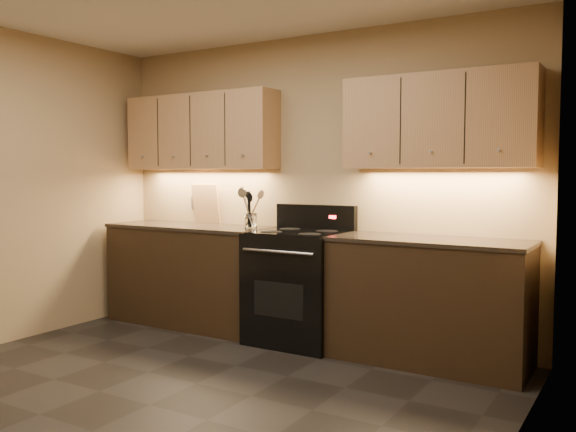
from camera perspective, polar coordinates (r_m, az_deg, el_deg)
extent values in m
plane|color=black|center=(3.98, -12.82, -16.85)|extent=(4.00, 4.00, 0.00)
cube|color=#9D835C|center=(5.34, 2.08, 2.82)|extent=(4.00, 0.04, 2.60)
cube|color=#9D835C|center=(2.73, 18.48, 1.50)|extent=(0.04, 4.00, 2.60)
cube|color=black|center=(5.80, -8.99, -5.57)|extent=(1.60, 0.60, 0.90)
cube|color=#352A21|center=(5.74, -9.05, -0.99)|extent=(1.62, 0.62, 0.03)
cube|color=black|center=(4.68, 13.04, -7.92)|extent=(1.44, 0.60, 0.90)
cube|color=#352A21|center=(4.61, 13.13, -2.26)|extent=(1.46, 0.62, 0.03)
cube|color=black|center=(5.10, 1.05, -6.72)|extent=(0.76, 0.65, 0.92)
cube|color=black|center=(5.04, 1.06, -1.52)|extent=(0.70, 0.60, 0.01)
cube|color=black|center=(5.28, 2.62, -0.13)|extent=(0.76, 0.07, 0.22)
cube|color=red|center=(5.16, 4.18, -0.10)|extent=(0.06, 0.00, 0.03)
cylinder|color=silver|center=(4.76, -1.00, -3.35)|extent=(0.65, 0.02, 0.02)
cube|color=black|center=(4.84, -0.92, -7.87)|extent=(0.46, 0.00, 0.28)
cylinder|color=black|center=(5.00, -1.59, -1.48)|extent=(0.18, 0.18, 0.00)
cylinder|color=black|center=(4.82, 2.01, -1.69)|extent=(0.18, 0.18, 0.00)
cylinder|color=black|center=(5.26, 0.19, -1.21)|extent=(0.18, 0.18, 0.00)
cylinder|color=black|center=(5.08, 3.67, -1.40)|extent=(0.18, 0.18, 0.00)
cube|color=tan|center=(5.85, -8.18, 7.79)|extent=(1.60, 0.30, 0.70)
cube|color=tan|center=(4.74, 13.87, 8.61)|extent=(1.44, 0.30, 0.70)
cube|color=#B2B5BA|center=(6.08, -8.71, 1.23)|extent=(0.08, 0.01, 0.12)
cylinder|color=white|center=(5.31, -3.50, -0.46)|extent=(0.12, 0.12, 0.13)
cylinder|color=white|center=(5.32, -3.50, -1.09)|extent=(0.10, 0.10, 0.02)
cube|color=tan|center=(5.94, -7.68, 1.16)|extent=(0.30, 0.09, 0.38)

